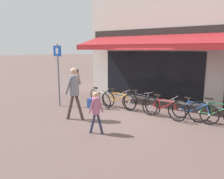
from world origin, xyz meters
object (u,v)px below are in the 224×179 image
Objects in this scene: pedestrian_adult at (74,88)px; pedestrian_child at (95,107)px; parking_sign at (58,69)px; bicycle_green at (217,113)px; bicycle_black at (140,103)px; bicycle_red at (164,108)px; bicycle_blue at (194,111)px; bicycle_silver at (100,98)px; bicycle_orange at (118,100)px.

pedestrian_child is at bearing -32.29° from pedestrian_adult.
parking_sign is at bearing 151.71° from pedestrian_child.
bicycle_green is 1.45× the size of pedestrian_child.
pedestrian_child reaches higher than bicycle_green.
bicycle_black is 1.09m from bicycle_red.
parking_sign is (-5.39, -1.14, 1.26)m from bicycle_blue.
bicycle_black is 3.73m from parking_sign.
bicycle_blue is at bearing 16.25° from bicycle_black.
bicycle_silver is at bearing -165.60° from bicycle_black.
pedestrian_adult reaches higher than pedestrian_child.
bicycle_black is at bearing 6.51° from bicycle_orange.
bicycle_orange is at bearing 177.82° from bicycle_green.
parking_sign reaches higher than bicycle_black.
bicycle_red is 4.68m from parking_sign.
bicycle_orange is at bearing 106.62° from pedestrian_child.
pedestrian_child reaches higher than bicycle_orange.
bicycle_green is at bearing 22.28° from bicycle_red.
pedestrian_child is at bearing -139.41° from bicycle_green.
bicycle_black is at bearing 24.51° from bicycle_silver.
pedestrian_child is at bearing -26.67° from parking_sign.
bicycle_silver is 4.67m from bicycle_green.
pedestrian_adult is at bearing -97.91° from bicycle_orange.
pedestrian_child is 3.74m from parking_sign.
bicycle_black is (1.92, 0.03, 0.03)m from bicycle_silver.
pedestrian_child is (1.41, -0.64, -0.34)m from pedestrian_adult.
parking_sign is at bearing -156.40° from bicycle_red.
bicycle_silver is 2.19m from pedestrian_adult.
bicycle_green is at bearing 8.89° from bicycle_blue.
parking_sign is at bearing -149.59° from bicycle_orange.
bicycle_green is (4.67, 0.11, 0.04)m from bicycle_silver.
pedestrian_adult is at bearing -113.32° from bicycle_black.
parking_sign reaches higher than pedestrian_child.
pedestrian_adult reaches higher than bicycle_green.
pedestrian_adult reaches higher than bicycle_black.
pedestrian_child reaches higher than bicycle_red.
bicycle_green reaches higher than bicycle_black.
pedestrian_child is (-2.14, -2.78, 0.44)m from bicycle_blue.
bicycle_blue is 3.53m from pedestrian_child.
parking_sign is (-3.26, 1.64, 0.82)m from pedestrian_child.
bicycle_silver is 0.93× the size of bicycle_orange.
bicycle_green is at bearing 24.87° from bicycle_silver.
bicycle_orange is 2.88m from parking_sign.
bicycle_blue is 0.64× the size of parking_sign.
bicycle_orange is (0.93, 0.04, 0.01)m from bicycle_silver.
parking_sign is (-1.45, -1.01, 1.26)m from bicycle_silver.
bicycle_red is at bearing 2.66° from bicycle_black.
bicycle_orange is at bearing 25.75° from bicycle_silver.
bicycle_green reaches higher than bicycle_silver.
bicycle_orange reaches higher than bicycle_silver.
bicycle_green is at bearing 42.28° from pedestrian_child.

